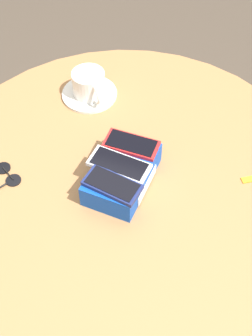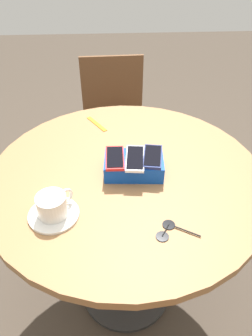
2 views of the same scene
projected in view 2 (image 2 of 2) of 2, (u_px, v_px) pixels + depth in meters
ground_plane at (126, 290)px, 1.60m from camera, size 8.00×8.00×0.00m
round_table at (126, 199)px, 1.20m from camera, size 0.95×0.95×0.75m
phone_box at (134, 165)px, 1.10m from camera, size 0.20×0.13×0.06m
phone_navy at (153, 156)px, 1.08m from camera, size 0.08×0.13×0.01m
phone_white at (135, 158)px, 1.08m from camera, size 0.07×0.14×0.01m
phone_red at (115, 158)px, 1.08m from camera, size 0.06×0.13×0.01m
saucer at (54, 215)px, 0.97m from camera, size 0.15×0.15×0.01m
coffee_cup at (53, 205)px, 0.94m from camera, size 0.10×0.10×0.07m
lanyard_strap at (97, 124)px, 1.36m from camera, size 0.08×0.12×0.00m
sunglasses at (168, 231)px, 0.92m from camera, size 0.13×0.08×0.01m
chair_near_window at (114, 125)px, 1.96m from camera, size 0.39×0.39×0.80m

